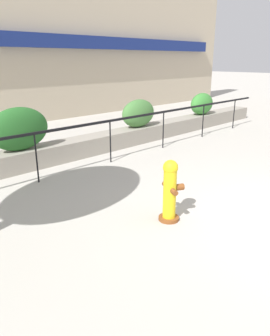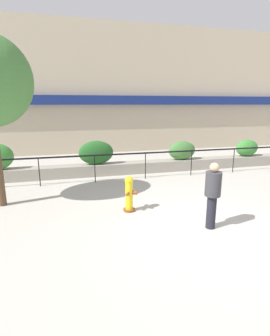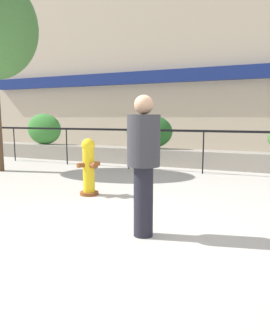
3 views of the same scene
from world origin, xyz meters
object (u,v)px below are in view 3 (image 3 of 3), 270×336
Objects in this scene: fire_hydrant at (89,166)px; pedestrian at (144,157)px; hedge_bush_0 at (44,129)px; hedge_bush_1 at (149,132)px.

pedestrian is (1.78, -1.60, 0.44)m from fire_hydrant.
hedge_bush_0 reaches higher than hedge_bush_1.
hedge_bush_0 is at bearing 180.00° from hedge_bush_1.
hedge_bush_0 reaches higher than fire_hydrant.
hedge_bush_0 is 1.34× the size of fire_hydrant.
hedge_bush_1 is 1.42× the size of fire_hydrant.
hedge_bush_1 is 0.89× the size of pedestrian.
hedge_bush_0 is at bearing 136.62° from fire_hydrant.
fire_hydrant is at bearing -83.46° from hedge_bush_1.
pedestrian reaches higher than fire_hydrant.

